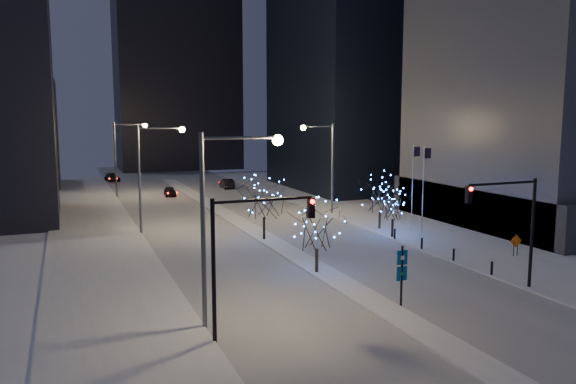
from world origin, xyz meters
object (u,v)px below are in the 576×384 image
traffic_signal_west (245,243)px  street_lamp_w_mid (151,163)px  street_lamp_w_far (123,149)px  holiday_tree_median_far (264,199)px  street_lamp_w_near (223,202)px  car_near (170,191)px  holiday_tree_plaza_far (380,195)px  street_lamp_east (325,156)px  car_mid (227,183)px  holiday_tree_median_near (317,225)px  construction_sign (516,243)px  holiday_tree_plaza_near (393,206)px  wayfinding_sign (402,270)px  car_far (112,177)px  traffic_signal_east (514,216)px

traffic_signal_west → street_lamp_w_mid: bearing=91.1°
street_lamp_w_far → holiday_tree_median_far: street_lamp_w_far is taller
street_lamp_w_near → car_near: (5.80, 49.02, -5.87)m
street_lamp_w_far → holiday_tree_plaza_far: bearing=-57.2°
street_lamp_w_mid → street_lamp_east: 19.26m
street_lamp_east → car_mid: 27.26m
car_near → car_mid: (9.53, 5.38, 0.08)m
car_near → holiday_tree_median_near: bearing=-82.0°
street_lamp_w_near → holiday_tree_median_far: bearing=64.9°
street_lamp_w_near → holiday_tree_median_near: street_lamp_w_near is taller
street_lamp_w_near → street_lamp_w_far: bearing=90.0°
holiday_tree_plaza_far → construction_sign: size_ratio=3.09×
street_lamp_w_mid → traffic_signal_west: 27.06m
street_lamp_east → holiday_tree_plaza_near: 13.60m
holiday_tree_plaza_near → construction_sign: (4.99, -9.49, -1.78)m
street_lamp_w_far → holiday_tree_plaza_near: size_ratio=2.35×
wayfinding_sign → street_lamp_w_far: bearing=103.5°
car_far → construction_sign: size_ratio=2.66×
car_near → holiday_tree_plaza_far: bearing=-60.2°
traffic_signal_west → holiday_tree_median_far: (8.04, 20.21, -1.05)m
car_near → wayfinding_sign: wayfinding_sign is taller
street_lamp_w_near → traffic_signal_west: 2.70m
street_lamp_w_far → car_mid: size_ratio=2.31×
holiday_tree_median_near → holiday_tree_plaza_near: holiday_tree_median_near is taller
street_lamp_w_far → construction_sign: (24.42, -44.62, -5.33)m
car_near → construction_sign: 47.45m
street_lamp_w_far → holiday_tree_plaza_far: (20.30, -31.53, -3.10)m
street_lamp_east → holiday_tree_plaza_far: bearing=-82.3°
street_lamp_w_near → holiday_tree_median_far: 20.30m
street_lamp_w_near → traffic_signal_west: street_lamp_w_near is taller
holiday_tree_median_far → holiday_tree_plaza_near: 11.42m
holiday_tree_median_near → traffic_signal_east: bearing=-40.4°
street_lamp_w_near → car_near: bearing=83.3°
street_lamp_w_near → traffic_signal_west: (0.50, -2.00, -1.74)m
traffic_signal_east → holiday_tree_median_near: bearing=139.6°
street_lamp_east → car_far: bearing=114.4°
street_lamp_w_near → holiday_tree_plaza_near: size_ratio=2.35×
street_lamp_w_mid → street_lamp_w_near: bearing=-90.0°
street_lamp_w_near → car_near: size_ratio=2.71×
holiday_tree_plaza_far → construction_sign: 13.91m
traffic_signal_east → holiday_tree_median_far: 21.38m
street_lamp_w_far → construction_sign: street_lamp_w_far is taller
car_mid → holiday_tree_median_far: holiday_tree_median_far is taller
car_far → holiday_tree_median_far: (8.60, -51.91, 3.06)m
car_mid → car_far: 22.00m
street_lamp_w_near → holiday_tree_median_far: street_lamp_w_near is taller
holiday_tree_plaza_far → construction_sign: holiday_tree_plaza_far is taller
traffic_signal_west → construction_sign: 25.30m
street_lamp_w_mid → car_far: bearing=90.1°
street_lamp_w_mid → holiday_tree_median_near: bearing=-64.9°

